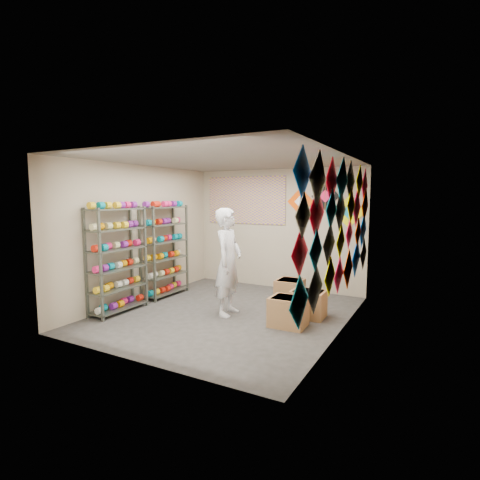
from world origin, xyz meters
The scene contains 12 objects.
ground centered at (0.00, 0.00, 0.00)m, with size 4.50×4.50×0.00m, color #312E2B.
room_walls centered at (0.00, 0.00, 1.64)m, with size 4.50×4.50×4.50m.
shelf_rack_front centered at (-1.78, -0.85, 0.95)m, with size 0.40×1.10×1.90m, color #4C5147.
shelf_rack_back centered at (-1.78, 0.45, 0.95)m, with size 0.40×1.10×1.90m, color #4C5147.
string_spools centered at (-1.78, -0.20, 1.05)m, with size 0.12×2.36×0.12m.
kite_wall_display centered at (1.98, 0.10, 1.66)m, with size 0.06×4.31×2.10m.
back_wall_kites centered at (1.12, 2.24, 1.93)m, with size 1.69×0.02×0.97m.
poster centered at (-0.80, 2.23, 2.00)m, with size 2.00×0.01×1.10m, color #744392.
shopkeeper centered at (0.04, -0.02, 0.94)m, with size 0.53×0.74×1.89m, color silver.
carton_a centered at (1.20, -0.09, 0.24)m, with size 0.57×0.47×0.47m, color brown.
carton_b centered at (1.33, 0.50, 0.23)m, with size 0.57×0.46×0.46m, color brown.
carton_c centered at (0.74, 1.17, 0.23)m, with size 0.48×0.53×0.46m, color brown.
Camera 1 is at (3.31, -5.60, 2.07)m, focal length 28.00 mm.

